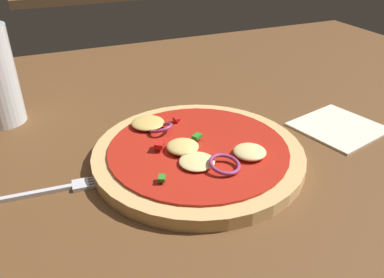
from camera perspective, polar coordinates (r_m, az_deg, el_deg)
The scene contains 4 objects.
dining_table at distance 0.53m, azimuth 0.68°, elevation -2.45°, with size 1.36×1.01×0.03m.
pizza at distance 0.49m, azimuth 0.86°, elevation -2.09°, with size 0.27×0.27×0.03m.
fork at distance 0.47m, azimuth -21.12°, elevation -7.32°, with size 0.18×0.03×0.01m.
napkin at distance 0.61m, azimuth 20.80°, elevation 1.66°, with size 0.13×0.13×0.00m.
Camera 1 is at (-0.18, -0.41, 0.30)m, focal length 36.10 mm.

